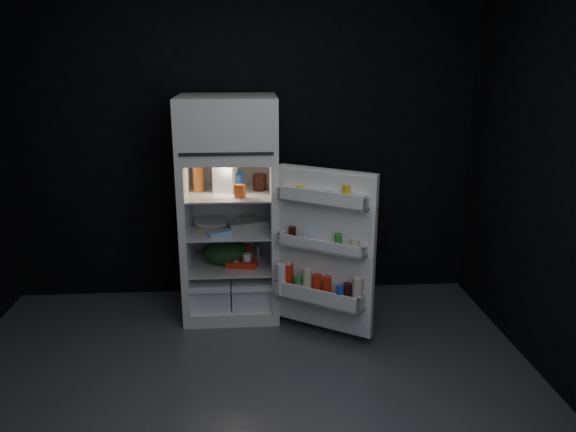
{
  "coord_description": "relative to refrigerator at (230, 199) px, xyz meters",
  "views": [
    {
      "loc": [
        0.06,
        -3.08,
        2.09
      ],
      "look_at": [
        0.35,
        1.0,
        0.9
      ],
      "focal_mm": 35.0,
      "sensor_mm": 36.0,
      "label": 1
    }
  ],
  "objects": [
    {
      "name": "egg_carton",
      "position": [
        0.14,
        -0.1,
        -0.19
      ],
      "size": [
        0.34,
        0.21,
        0.07
      ],
      "primitive_type": "cube",
      "rotation": [
        0.0,
        0.0,
        0.31
      ],
      "color": "gray",
      "rests_on": "refrigerator"
    },
    {
      "name": "amber_bottle",
      "position": [
        -0.24,
        0.01,
        0.18
      ],
      "size": [
        0.11,
        0.11,
        0.22
      ],
      "primitive_type": "cylinder",
      "rotation": [
        0.0,
        0.0,
        -0.28
      ],
      "color": "#B1561C",
      "rests_on": "refrigerator"
    },
    {
      "name": "small_can_red",
      "position": [
        0.13,
        0.13,
        -0.48
      ],
      "size": [
        0.07,
        0.07,
        0.09
      ],
      "primitive_type": "cylinder",
      "rotation": [
        0.0,
        0.0,
        0.12
      ],
      "color": "red",
      "rests_on": "refrigerator"
    },
    {
      "name": "wrapped_pkg",
      "position": [
        0.15,
        0.13,
        -0.2
      ],
      "size": [
        0.14,
        0.13,
        0.05
      ],
      "primitive_type": "cube",
      "rotation": [
        0.0,
        0.0,
        0.14
      ],
      "color": "beige",
      "rests_on": "refrigerator"
    },
    {
      "name": "flat_package",
      "position": [
        -0.08,
        -0.24,
        -0.21
      ],
      "size": [
        0.21,
        0.16,
        0.04
      ],
      "primitive_type": "cube",
      "rotation": [
        0.0,
        0.0,
        0.43
      ],
      "color": "#88AFD3",
      "rests_on": "refrigerator"
    },
    {
      "name": "produce_bag",
      "position": [
        -0.05,
        -0.04,
        -0.43
      ],
      "size": [
        0.4,
        0.35,
        0.2
      ],
      "primitive_type": "ellipsoid",
      "rotation": [
        0.0,
        0.0,
        -0.11
      ],
      "color": "#193815",
      "rests_on": "refrigerator"
    },
    {
      "name": "yogurt_tray",
      "position": [
        0.09,
        -0.13,
        -0.5
      ],
      "size": [
        0.27,
        0.18,
        0.05
      ],
      "primitive_type": "cube",
      "rotation": [
        0.0,
        0.0,
        -0.21
      ],
      "color": "red",
      "rests_on": "refrigerator"
    },
    {
      "name": "wall_back",
      "position": [
        0.1,
        0.38,
        0.39
      ],
      "size": [
        4.0,
        0.0,
        2.7
      ],
      "primitive_type": "cube",
      "color": "black",
      "rests_on": "ground"
    },
    {
      "name": "refrigerator",
      "position": [
        0.0,
        0.0,
        0.0
      ],
      "size": [
        0.76,
        0.71,
        1.78
      ],
      "color": "white",
      "rests_on": "ground"
    },
    {
      "name": "pie",
      "position": [
        -0.14,
        0.01,
        -0.21
      ],
      "size": [
        0.35,
        0.35,
        0.04
      ],
      "primitive_type": "cylinder",
      "rotation": [
        0.0,
        0.0,
        0.28
      ],
      "color": "tan",
      "rests_on": "refrigerator"
    },
    {
      "name": "mayo_jar",
      "position": [
        0.06,
        0.03,
        0.14
      ],
      "size": [
        0.13,
        0.13,
        0.14
      ],
      "primitive_type": "cylinder",
      "rotation": [
        0.0,
        0.0,
        -0.14
      ],
      "color": "#2049AD",
      "rests_on": "refrigerator"
    },
    {
      "name": "wall_front",
      "position": [
        0.1,
        -3.02,
        0.39
      ],
      "size": [
        4.0,
        0.0,
        2.7
      ],
      "primitive_type": "cube",
      "color": "black",
      "rests_on": "ground"
    },
    {
      "name": "floor",
      "position": [
        0.1,
        -1.32,
        -0.96
      ],
      "size": [
        4.0,
        3.4,
        0.0
      ],
      "primitive_type": "cube",
      "color": "#525257",
      "rests_on": "ground"
    },
    {
      "name": "fridge_door",
      "position": [
        0.69,
        -0.58,
        -0.27
      ],
      "size": [
        0.71,
        0.55,
        1.22
      ],
      "color": "white",
      "rests_on": "ground"
    },
    {
      "name": "small_carton",
      "position": [
        0.09,
        -0.22,
        0.12
      ],
      "size": [
        0.09,
        0.08,
        0.1
      ],
      "primitive_type": "cube",
      "rotation": [
        0.0,
        0.0,
        -0.4
      ],
      "color": "#BF4616",
      "rests_on": "refrigerator"
    },
    {
      "name": "small_can_silver",
      "position": [
        0.22,
        0.12,
        -0.48
      ],
      "size": [
        0.07,
        0.07,
        0.09
      ],
      "primitive_type": "cylinder",
      "rotation": [
        0.0,
        0.0,
        0.02
      ],
      "color": "silver",
      "rests_on": "refrigerator"
    },
    {
      "name": "jam_jar",
      "position": [
        0.25,
        0.01,
        0.14
      ],
      "size": [
        0.14,
        0.14,
        0.13
      ],
      "primitive_type": "cylinder",
      "rotation": [
        0.0,
        0.0,
        -0.33
      ],
      "color": "black",
      "rests_on": "refrigerator"
    },
    {
      "name": "milk_jug",
      "position": [
        -0.03,
        -0.02,
        0.19
      ],
      "size": [
        0.2,
        0.2,
        0.24
      ],
      "primitive_type": "cube",
      "rotation": [
        0.0,
        0.0,
        -0.26
      ],
      "color": "white",
      "rests_on": "refrigerator"
    }
  ]
}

